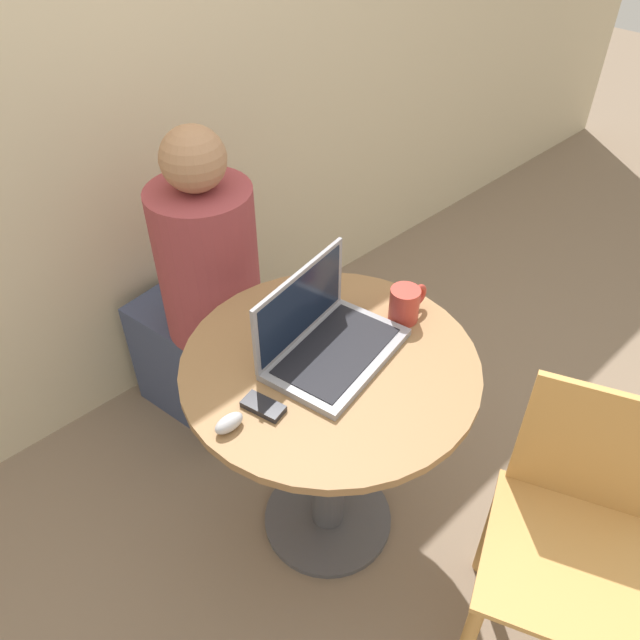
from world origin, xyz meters
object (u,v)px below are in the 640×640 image
object	(u,v)px
laptop	(326,339)
person_seated	(204,310)
chair_empty	(573,541)
cell_phone	(263,406)

from	to	relation	value
laptop	person_seated	size ratio (longest dim) A/B	0.35
chair_empty	person_seated	size ratio (longest dim) A/B	0.73
chair_empty	person_seated	distance (m)	1.32
cell_phone	chair_empty	size ratio (longest dim) A/B	0.13
cell_phone	person_seated	distance (m)	0.76
person_seated	cell_phone	bearing A→B (deg)	-111.76
cell_phone	person_seated	size ratio (longest dim) A/B	0.10
laptop	person_seated	world-z (taller)	person_seated
chair_empty	person_seated	xyz separation A→B (m)	(-0.15, 1.31, 0.03)
laptop	person_seated	bearing A→B (deg)	88.07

